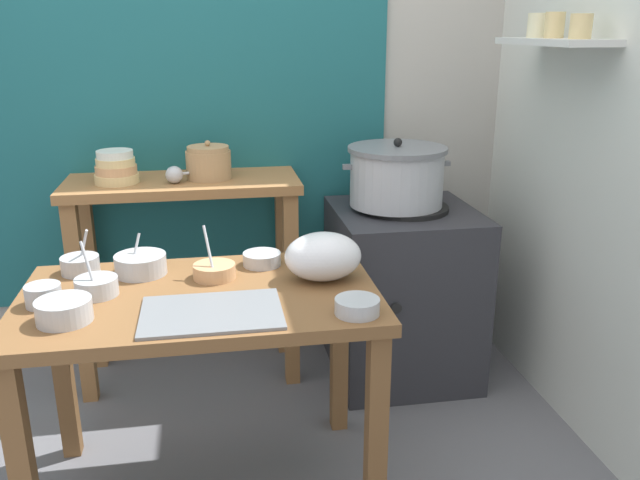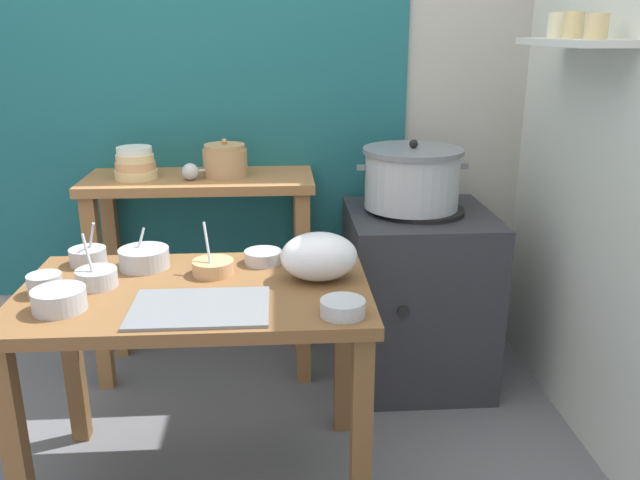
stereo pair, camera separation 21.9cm
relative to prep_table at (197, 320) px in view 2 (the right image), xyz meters
The scene contains 19 objects.
wall_back 1.28m from the prep_table, 82.96° to the left, with size 4.40×0.12×2.60m.
wall_right 1.61m from the prep_table, ahead, with size 0.30×3.20×2.60m.
prep_table is the anchor object (origin of this frame).
back_shelf_table 0.81m from the prep_table, 94.48° to the left, with size 0.96×0.40×0.90m.
stove_block 1.12m from the prep_table, 37.95° to the left, with size 0.60×0.61×0.78m.
steamer_pot 1.12m from the prep_table, 40.10° to the left, with size 0.46×0.41×0.29m.
clay_pot 0.88m from the prep_table, 86.90° to the left, with size 0.19×0.19×0.16m.
bowl_stack_enamel 0.92m from the prep_table, 112.17° to the left, with size 0.17×0.17×0.13m.
ladle 0.82m from the prep_table, 96.11° to the left, with size 0.27×0.13×0.07m.
serving_tray 0.21m from the prep_table, 78.48° to the right, with size 0.40×0.28×0.01m, color slate.
plastic_bag 0.44m from the prep_table, ahead, with size 0.25×0.19×0.16m, color white.
prep_bowl_0 0.19m from the prep_table, 65.93° to the left, with size 0.14×0.14×0.17m.
prep_bowl_1 0.42m from the prep_table, 158.26° to the right, with size 0.15×0.15×0.06m.
prep_bowl_2 0.34m from the prep_table, behind, with size 0.13×0.13×0.17m.
prep_bowl_3 0.33m from the prep_table, 45.13° to the left, with size 0.13×0.13×0.04m.
prep_bowl_4 0.31m from the prep_table, 134.35° to the left, with size 0.17×0.17×0.13m.
prep_bowl_5 0.52m from the prep_table, 27.92° to the right, with size 0.13×0.13×0.05m.
prep_bowl_6 0.48m from the prep_table, 148.43° to the left, with size 0.12×0.12×0.16m.
prep_bowl_7 0.47m from the prep_table, behind, with size 0.10×0.10×0.06m.
Camera 2 is at (0.22, -1.91, 1.50)m, focal length 36.72 mm.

